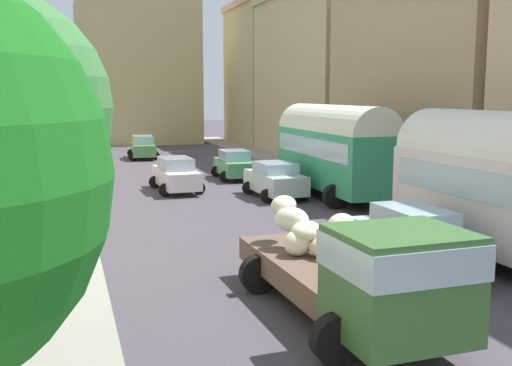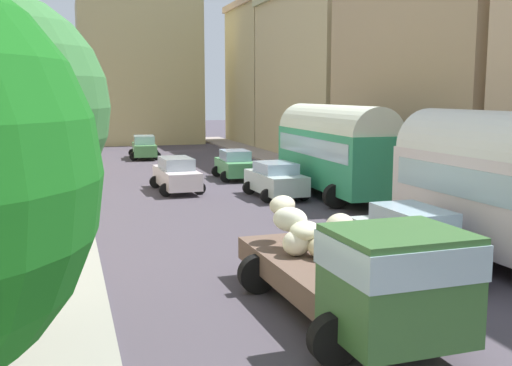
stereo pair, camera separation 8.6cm
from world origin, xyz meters
name	(u,v)px [view 1 (the left image)]	position (x,y,z in m)	size (l,w,h in m)	color
ground_plane	(221,195)	(0.00, 27.00, 0.00)	(154.00, 154.00, 0.00)	#463F49
sidewalk_left	(56,202)	(-7.25, 27.00, 0.07)	(2.50, 70.00, 0.14)	gray
sidewalk_right	(363,186)	(7.25, 27.00, 0.07)	(2.50, 70.00, 0.14)	gray
building_right_2	(427,80)	(10.80, 27.21, 5.31)	(4.61, 13.49, 10.63)	tan
building_right_3	(318,71)	(11.13, 41.92, 6.25)	(5.80, 14.63, 12.42)	tan
building_right_4	(262,73)	(10.93, 54.35, 6.48)	(5.35, 9.77, 12.90)	tan
distant_church	(138,62)	(0.00, 58.21, 7.53)	(10.94, 7.63, 21.60)	tan
parked_bus_1	(334,146)	(4.75, 25.11, 2.31)	(3.29, 8.74, 4.15)	#2F9766
cargo_truck_0	(359,270)	(-1.43, 10.53, 1.24)	(3.20, 6.84, 2.34)	#33602E
car_0	(176,174)	(-1.80, 28.72, 0.81)	(2.24, 4.34, 1.62)	silver
car_1	(143,147)	(-1.45, 44.05, 0.82)	(2.35, 4.22, 1.65)	#4D8D4E
car_2	(413,240)	(1.84, 13.80, 0.84)	(2.21, 4.33, 1.69)	silver
car_3	(275,180)	(2.16, 25.66, 0.81)	(2.41, 3.89, 1.59)	silver
car_4	(234,165)	(1.99, 31.94, 0.79)	(2.25, 3.76, 1.58)	#4C9658
pedestrian_1	(35,225)	(-7.67, 17.54, 1.07)	(0.37, 0.37, 1.87)	#29214F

